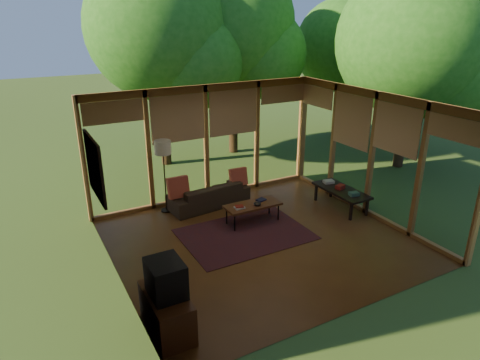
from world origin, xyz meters
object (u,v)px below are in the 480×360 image
sofa (209,195)px  floor_lamp (163,151)px  coffee_table (253,206)px  side_console (341,191)px  television (166,278)px  media_cabinet (167,312)px

sofa → floor_lamp: floor_lamp is taller
floor_lamp → sofa: bearing=-11.6°
floor_lamp → coffee_table: floor_lamp is taller
sofa → side_console: sofa is taller
sofa → television: 4.25m
media_cabinet → side_console: bearing=22.5°
sofa → media_cabinet: (-2.27, -3.56, 0.03)m
media_cabinet → floor_lamp: floor_lamp is taller
sofa → floor_lamp: bearing=-17.1°
media_cabinet → floor_lamp: bearing=70.7°
coffee_table → side_console: 2.16m
sofa → media_cabinet: 4.22m
television → floor_lamp: 4.01m
media_cabinet → television: bearing=0.0°
sofa → side_console: bearing=143.7°
sofa → coffee_table: size_ratio=1.55×
media_cabinet → coffee_table: 3.60m
sofa → floor_lamp: size_ratio=1.13×
side_console → media_cabinet: bearing=-157.5°
media_cabinet → sofa: bearing=57.5°
television → side_console: 5.27m
sofa → television: television is taller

